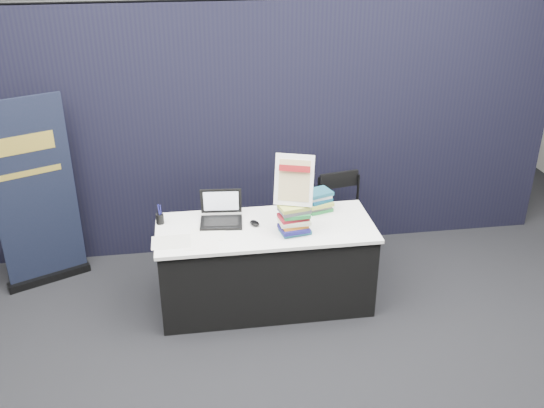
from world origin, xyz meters
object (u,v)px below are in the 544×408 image
at_px(display_table, 266,265).
at_px(book_stack_tall, 294,219).
at_px(info_sign, 294,181).
at_px(stacking_chair, 341,217).
at_px(pullup_banner, 37,205).
at_px(laptop, 221,215).
at_px(book_stack_short, 318,201).

distance_m(display_table, book_stack_tall, 0.56).
height_order(info_sign, stacking_chair, info_sign).
bearing_deg(info_sign, pullup_banner, 179.23).
bearing_deg(display_table, stacking_chair, 34.16).
height_order(book_stack_tall, stacking_chair, book_stack_tall).
distance_m(info_sign, pullup_banner, 2.32).
bearing_deg(display_table, laptop, 158.03).
xyz_separation_m(display_table, book_stack_short, (0.49, 0.22, 0.47)).
bearing_deg(display_table, pullup_banner, 161.48).
relative_size(book_stack_short, pullup_banner, 0.15).
relative_size(pullup_banner, stacking_chair, 1.95).
bearing_deg(book_stack_tall, pullup_banner, 159.89).
distance_m(book_stack_tall, book_stack_short, 0.46).
bearing_deg(book_stack_short, laptop, -174.55).
distance_m(book_stack_short, info_sign, 0.56).
bearing_deg(stacking_chair, book_stack_tall, -140.88).
height_order(book_stack_short, pullup_banner, pullup_banner).
distance_m(laptop, pullup_banner, 1.66).
relative_size(info_sign, stacking_chair, 0.47).
xyz_separation_m(pullup_banner, stacking_chair, (2.73, -0.11, -0.27)).
bearing_deg(book_stack_tall, info_sign, 90.00).
bearing_deg(laptop, display_table, -16.75).
xyz_separation_m(book_stack_short, stacking_chair, (0.31, 0.32, -0.35)).
distance_m(display_table, info_sign, 0.85).
bearing_deg(info_sign, stacking_chair, 66.69).
bearing_deg(pullup_banner, display_table, -43.27).
distance_m(laptop, book_stack_tall, 0.64).
distance_m(book_stack_tall, info_sign, 0.32).
xyz_separation_m(display_table, book_stack_tall, (0.21, -0.14, 0.50)).
height_order(book_stack_tall, book_stack_short, book_stack_tall).
relative_size(laptop, book_stack_short, 1.44).
bearing_deg(laptop, info_sign, -18.59).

